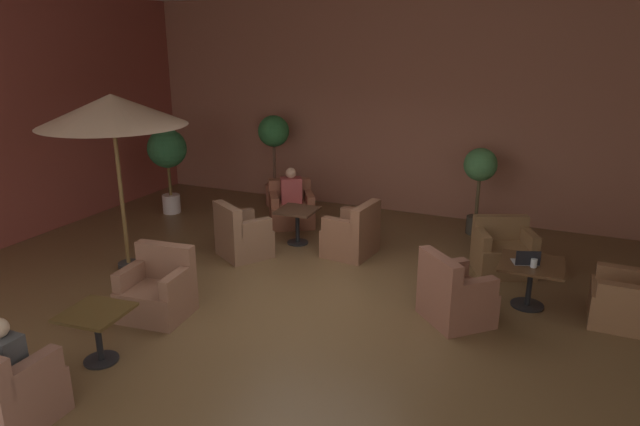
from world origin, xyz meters
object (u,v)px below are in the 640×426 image
(armchair_front_left_north, at_px, (629,299))
(patio_umbrella_tall_red, at_px, (112,111))
(armchair_front_right_east, at_px, (242,237))
(patron_by_window, at_px, (291,188))
(armchair_front_right_north, at_px, (291,209))
(potted_tree_mid_left, at_px, (480,174))
(armchair_mid_center_north, at_px, (7,392))
(iced_drink_cup, at_px, (534,263))
(potted_tree_mid_right, at_px, (167,154))
(cafe_table_mid_center, at_px, (97,324))
(armchair_front_right_south, at_px, (352,235))
(cafe_table_front_left, at_px, (531,273))
(armchair_front_left_south, at_px, (454,296))
(patron_blue_shirt, at_px, (3,353))
(open_laptop, at_px, (526,260))
(potted_tree_left_corner, at_px, (274,145))
(cafe_table_front_right, at_px, (297,218))
(armchair_front_left_east, at_px, (503,252))
(armchair_mid_center_east, at_px, (158,292))

(armchair_front_left_north, relative_size, patio_umbrella_tall_red, 0.35)
(armchair_front_right_east, bearing_deg, armchair_front_left_north, -0.25)
(patio_umbrella_tall_red, bearing_deg, patron_by_window, 64.17)
(armchair_front_right_north, xyz_separation_m, potted_tree_mid_left, (3.25, 0.84, 0.79))
(armchair_mid_center_north, bearing_deg, potted_tree_mid_left, 66.56)
(armchair_front_left_north, bearing_deg, iced_drink_cup, -174.17)
(armchair_front_right_north, xyz_separation_m, potted_tree_mid_right, (-2.51, -0.33, 0.90))
(iced_drink_cup, bearing_deg, armchair_front_right_north, 156.38)
(cafe_table_mid_center, bearing_deg, potted_tree_mid_right, 119.78)
(armchair_front_right_south, xyz_separation_m, patron_by_window, (-1.57, 0.97, 0.38))
(cafe_table_front_left, distance_m, iced_drink_cup, 0.23)
(armchair_front_left_south, distance_m, iced_drink_cup, 1.12)
(patron_blue_shirt, relative_size, patron_by_window, 0.90)
(patron_by_window, height_order, open_laptop, patron_by_window)
(patio_umbrella_tall_red, height_order, patron_by_window, patio_umbrella_tall_red)
(armchair_front_left_south, bearing_deg, patio_umbrella_tall_red, -176.52)
(armchair_front_right_east, bearing_deg, patio_umbrella_tall_red, -140.98)
(armchair_front_right_east, distance_m, potted_tree_left_corner, 3.05)
(armchair_front_left_south, bearing_deg, open_laptop, 44.33)
(armchair_front_right_south, bearing_deg, cafe_table_front_right, 173.34)
(armchair_mid_center_north, distance_m, patron_by_window, 6.15)
(armchair_front_left_south, relative_size, armchair_mid_center_north, 1.21)
(patio_umbrella_tall_red, relative_size, open_laptop, 7.09)
(iced_drink_cup, bearing_deg, potted_tree_mid_left, 112.16)
(potted_tree_mid_left, relative_size, iced_drink_cup, 14.08)
(patio_umbrella_tall_red, bearing_deg, potted_tree_mid_right, 114.46)
(armchair_front_left_south, distance_m, armchair_front_right_south, 2.49)
(cafe_table_front_right, bearing_deg, potted_tree_mid_right, 169.71)
(iced_drink_cup, bearing_deg, armchair_front_left_north, 5.83)
(cafe_table_mid_center, bearing_deg, patron_by_window, 91.94)
(armchair_front_right_east, height_order, patron_blue_shirt, patron_blue_shirt)
(armchair_front_right_east, distance_m, armchair_mid_center_north, 4.40)
(patron_blue_shirt, bearing_deg, armchair_mid_center_north, -89.16)
(armchair_front_left_east, height_order, armchair_mid_center_north, armchair_mid_center_north)
(armchair_front_right_north, height_order, cafe_table_mid_center, armchair_front_right_north)
(armchair_front_right_north, distance_m, patron_by_window, 0.41)
(armchair_front_left_east, xyz_separation_m, armchair_front_right_east, (-3.89, -1.03, 0.03))
(armchair_front_right_north, bearing_deg, open_laptop, -23.33)
(potted_tree_mid_left, relative_size, open_laptop, 4.19)
(cafe_table_front_right, bearing_deg, cafe_table_mid_center, -95.04)
(armchair_front_right_east, relative_size, armchair_mid_center_east, 1.13)
(armchair_mid_center_east, height_order, iced_drink_cup, armchair_mid_center_east)
(armchair_front_right_south, bearing_deg, patio_umbrella_tall_red, -147.62)
(cafe_table_mid_center, xyz_separation_m, potted_tree_left_corner, (-1.06, 6.04, 0.81))
(armchair_front_right_east, relative_size, armchair_front_right_south, 1.12)
(armchair_front_left_east, height_order, patron_by_window, patron_by_window)
(patio_umbrella_tall_red, bearing_deg, armchair_front_right_north, 64.81)
(cafe_table_front_right, distance_m, open_laptop, 3.85)
(armchair_front_right_east, xyz_separation_m, patron_by_window, (0.02, 1.74, 0.38))
(armchair_front_left_east, xyz_separation_m, armchair_mid_center_east, (-3.82, -3.18, 0.01))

